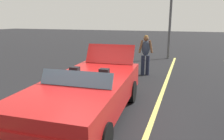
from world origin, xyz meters
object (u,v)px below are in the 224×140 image
(suitcase_large_black, at_px, (126,71))
(suitcase_small_carryon, at_px, (106,74))
(convertible_car, at_px, (83,97))
(parking_lamp_post, at_px, (171,5))
(suitcase_medium_bright, at_px, (112,68))
(traveler_person, at_px, (146,53))

(suitcase_large_black, bearing_deg, suitcase_small_carryon, -173.43)
(convertible_car, bearing_deg, parking_lamp_post, 169.48)
(suitcase_medium_bright, xyz_separation_m, suitcase_small_carryon, (0.81, 0.03, -0.06))
(suitcase_medium_bright, relative_size, traveler_person, 0.38)
(convertible_car, distance_m, suitcase_large_black, 3.52)
(convertible_car, distance_m, suitcase_medium_bright, 4.26)
(suitcase_large_black, bearing_deg, suitcase_medium_bright, 134.59)
(convertible_car, distance_m, traveler_person, 4.64)
(suitcase_large_black, bearing_deg, parking_lamp_post, 73.87)
(suitcase_small_carryon, height_order, parking_lamp_post, parking_lamp_post)
(suitcase_large_black, bearing_deg, convertible_car, -94.88)
(suitcase_large_black, relative_size, suitcase_medium_bright, 1.51)
(suitcase_medium_bright, relative_size, parking_lamp_post, 0.12)
(convertible_car, bearing_deg, suitcase_medium_bright, -173.15)
(suitcase_small_carryon, bearing_deg, suitcase_medium_bright, -130.76)
(suitcase_large_black, relative_size, parking_lamp_post, 0.18)
(suitcase_medium_bright, xyz_separation_m, parking_lamp_post, (-4.72, 1.85, 2.72))
(traveler_person, bearing_deg, suitcase_small_carryon, -64.36)
(suitcase_small_carryon, bearing_deg, traveler_person, -178.49)
(convertible_car, relative_size, suitcase_small_carryon, 8.61)
(convertible_car, height_order, suitcase_medium_bright, convertible_car)
(suitcase_medium_bright, bearing_deg, suitcase_small_carryon, 152.30)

